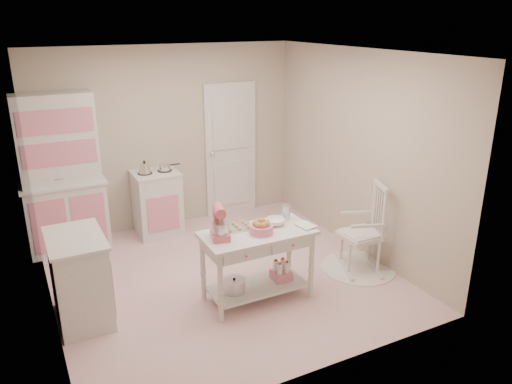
# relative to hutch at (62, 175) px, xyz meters

# --- Properties ---
(room_shell) EXTENTS (3.84, 3.84, 2.62)m
(room_shell) POSITION_rel_hutch_xyz_m (1.52, -1.66, 0.61)
(room_shell) COLOR #CB7F85
(room_shell) RESTS_ON ground
(door) EXTENTS (0.82, 0.05, 2.04)m
(door) POSITION_rel_hutch_xyz_m (2.47, 0.21, -0.02)
(door) COLOR silver
(door) RESTS_ON ground
(hutch) EXTENTS (1.06, 0.50, 2.08)m
(hutch) POSITION_rel_hutch_xyz_m (0.00, 0.00, 0.00)
(hutch) COLOR silver
(hutch) RESTS_ON ground
(stove) EXTENTS (0.62, 0.57, 0.92)m
(stove) POSITION_rel_hutch_xyz_m (1.20, -0.05, -0.58)
(stove) COLOR silver
(stove) RESTS_ON ground
(base_cabinet) EXTENTS (0.54, 0.84, 0.92)m
(base_cabinet) POSITION_rel_hutch_xyz_m (-0.11, -1.79, -0.58)
(base_cabinet) COLOR silver
(base_cabinet) RESTS_ON ground
(lace_rug) EXTENTS (0.92, 0.92, 0.01)m
(lace_rug) POSITION_rel_hutch_xyz_m (3.09, -2.21, -1.03)
(lace_rug) COLOR white
(lace_rug) RESTS_ON ground
(rocking_chair) EXTENTS (0.70, 0.84, 1.10)m
(rocking_chair) POSITION_rel_hutch_xyz_m (3.09, -2.21, -0.49)
(rocking_chair) COLOR silver
(rocking_chair) RESTS_ON ground
(work_table) EXTENTS (1.20, 0.60, 0.80)m
(work_table) POSITION_rel_hutch_xyz_m (1.66, -2.25, -0.64)
(work_table) COLOR silver
(work_table) RESTS_ON ground
(stand_mixer) EXTENTS (0.26, 0.32, 0.34)m
(stand_mixer) POSITION_rel_hutch_xyz_m (1.24, -2.23, -0.07)
(stand_mixer) COLOR #D85B68
(stand_mixer) RESTS_ON work_table
(cookie_tray) EXTENTS (0.34, 0.24, 0.02)m
(cookie_tray) POSITION_rel_hutch_xyz_m (1.51, -2.07, -0.23)
(cookie_tray) COLOR silver
(cookie_tray) RESTS_ON work_table
(bread_basket) EXTENTS (0.25, 0.25, 0.09)m
(bread_basket) POSITION_rel_hutch_xyz_m (1.68, -2.30, -0.19)
(bread_basket) COLOR pink
(bread_basket) RESTS_ON work_table
(mixing_bowl) EXTENTS (0.22, 0.22, 0.07)m
(mixing_bowl) POSITION_rel_hutch_xyz_m (1.92, -2.17, -0.21)
(mixing_bowl) COLOR white
(mixing_bowl) RESTS_ON work_table
(metal_pitcher) EXTENTS (0.10, 0.10, 0.17)m
(metal_pitcher) POSITION_rel_hutch_xyz_m (2.10, -2.09, -0.16)
(metal_pitcher) COLOR silver
(metal_pitcher) RESTS_ON work_table
(recipe_book) EXTENTS (0.19, 0.24, 0.02)m
(recipe_book) POSITION_rel_hutch_xyz_m (2.11, -2.37, -0.23)
(recipe_book) COLOR white
(recipe_book) RESTS_ON work_table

